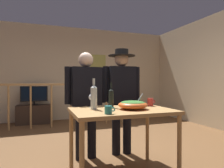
{
  "coord_description": "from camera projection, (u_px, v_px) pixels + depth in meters",
  "views": [
    {
      "loc": [
        -1.03,
        -2.9,
        1.13
      ],
      "look_at": [
        -0.13,
        -0.38,
        1.1
      ],
      "focal_mm": 31.71,
      "sensor_mm": 36.0,
      "label": 1
    }
  ],
  "objects": [
    {
      "name": "wine_glass",
      "position": [
        91.0,
        98.0,
        2.49
      ],
      "size": [
        0.07,
        0.07,
        0.17
      ],
      "color": "silver",
      "rests_on": "serving_table"
    },
    {
      "name": "back_wall",
      "position": [
        77.0,
        73.0,
        6.1
      ],
      "size": [
        5.94,
        0.1,
        2.79
      ],
      "primitive_type": "cube",
      "color": "beige",
      "rests_on": "ground_plane"
    },
    {
      "name": "mug_teal",
      "position": [
        109.0,
        110.0,
        2.0
      ],
      "size": [
        0.11,
        0.08,
        0.08
      ],
      "color": "teal",
      "rests_on": "serving_table"
    },
    {
      "name": "tv_console",
      "position": [
        34.0,
        114.0,
        5.37
      ],
      "size": [
        0.9,
        0.4,
        0.5
      ],
      "primitive_type": "cube",
      "color": "#38281E",
      "rests_on": "ground_plane"
    },
    {
      "name": "wine_bottle_clear",
      "position": [
        94.0,
        97.0,
        2.33
      ],
      "size": [
        0.08,
        0.08,
        0.37
      ],
      "color": "silver",
      "rests_on": "serving_table"
    },
    {
      "name": "framed_picture",
      "position": [
        98.0,
        61.0,
        6.25
      ],
      "size": [
        0.5,
        0.03,
        0.39
      ],
      "primitive_type": "cube",
      "color": "#B4B151"
    },
    {
      "name": "salad_bowl",
      "position": [
        133.0,
        104.0,
        2.35
      ],
      "size": [
        0.35,
        0.35,
        0.19
      ],
      "color": "#DB5B23",
      "rests_on": "serving_table"
    },
    {
      "name": "wine_bottle_dark",
      "position": [
        111.0,
        97.0,
        2.49
      ],
      "size": [
        0.07,
        0.07,
        0.32
      ],
      "color": "black",
      "rests_on": "serving_table"
    },
    {
      "name": "person_standing_right",
      "position": [
        122.0,
        91.0,
        3.1
      ],
      "size": [
        0.6,
        0.42,
        1.64
      ],
      "rotation": [
        0.0,
        0.0,
        3.07
      ],
      "color": "black",
      "rests_on": "ground_plane"
    },
    {
      "name": "mug_red",
      "position": [
        150.0,
        102.0,
        2.65
      ],
      "size": [
        0.12,
        0.08,
        0.11
      ],
      "color": "#B7332D",
      "rests_on": "serving_table"
    },
    {
      "name": "person_standing_left",
      "position": [
        86.0,
        96.0,
        2.91
      ],
      "size": [
        0.62,
        0.25,
        1.57
      ],
      "rotation": [
        0.0,
        0.0,
        3.22
      ],
      "color": "black",
      "rests_on": "ground_plane"
    },
    {
      "name": "flat_screen_tv",
      "position": [
        34.0,
        94.0,
        5.33
      ],
      "size": [
        0.69,
        0.12,
        0.51
      ],
      "color": "black",
      "rests_on": "tv_console"
    },
    {
      "name": "side_wall_right",
      "position": [
        210.0,
        71.0,
        4.98
      ],
      "size": [
        0.1,
        4.81,
        2.79
      ],
      "primitive_type": "cube",
      "color": "beige",
      "rests_on": "ground_plane"
    },
    {
      "name": "ground_plane",
      "position": [
        112.0,
        154.0,
        3.09
      ],
      "size": [
        8.35,
        8.35,
        0.0
      ],
      "primitive_type": "plane",
      "color": "brown"
    },
    {
      "name": "serving_table",
      "position": [
        122.0,
        117.0,
        2.35
      ],
      "size": [
        1.17,
        0.79,
        0.81
      ],
      "color": "#B2844C",
      "rests_on": "ground_plane"
    },
    {
      "name": "stair_railing",
      "position": [
        72.0,
        98.0,
        5.08
      ],
      "size": [
        3.92,
        0.1,
        1.14
      ],
      "color": "#B2844C",
      "rests_on": "ground_plane"
    }
  ]
}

